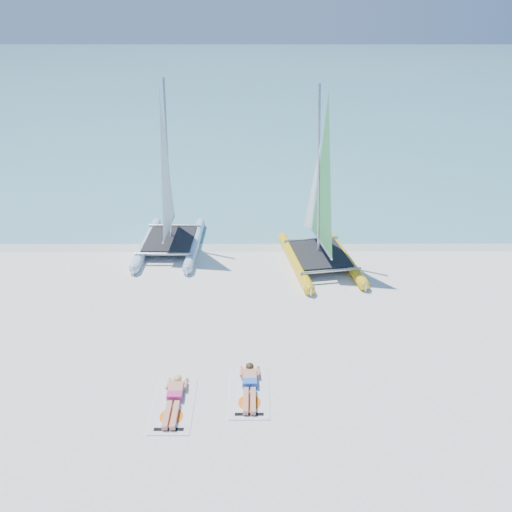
{
  "coord_description": "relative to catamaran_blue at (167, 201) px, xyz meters",
  "views": [
    {
      "loc": [
        -0.01,
        -13.05,
        8.81
      ],
      "look_at": [
        0.02,
        1.2,
        1.61
      ],
      "focal_mm": 35.0,
      "sensor_mm": 36.0,
      "label": 1
    }
  ],
  "objects": [
    {
      "name": "sunbather_b",
      "position": [
        3.27,
        -8.38,
        -1.86
      ],
      "size": [
        0.37,
        1.73,
        0.26
      ],
      "color": "tan",
      "rests_on": "towel_b"
    },
    {
      "name": "sunbather_a",
      "position": [
        1.41,
        -8.85,
        -1.86
      ],
      "size": [
        0.37,
        1.73,
        0.26
      ],
      "color": "tan",
      "rests_on": "towel_a"
    },
    {
      "name": "ground",
      "position": [
        3.42,
        -5.23,
        -1.98
      ],
      "size": [
        140.0,
        140.0,
        0.0
      ],
      "primitive_type": "plane",
      "color": "white",
      "rests_on": "ground"
    },
    {
      "name": "towel_b",
      "position": [
        3.27,
        -8.57,
        -1.97
      ],
      "size": [
        1.0,
        1.85,
        0.02
      ],
      "primitive_type": "cube",
      "color": "silver",
      "rests_on": "ground"
    },
    {
      "name": "sea",
      "position": [
        3.42,
        57.77,
        -1.97
      ],
      "size": [
        140.0,
        115.0,
        0.01
      ],
      "primitive_type": "cube",
      "color": "#7AC6CC",
      "rests_on": "ground"
    },
    {
      "name": "catamaran_blue",
      "position": [
        0.0,
        0.0,
        0.0
      ],
      "size": [
        2.4,
        4.9,
        6.63
      ],
      "rotation": [
        0.0,
        0.0,
        -0.02
      ],
      "color": "#BAD6F4",
      "rests_on": "ground"
    },
    {
      "name": "catamaran_yellow",
      "position": [
        5.79,
        -0.98,
        0.1
      ],
      "size": [
        3.06,
        5.31,
        6.6
      ],
      "rotation": [
        0.0,
        0.0,
        0.16
      ],
      "color": "yellow",
      "rests_on": "ground"
    },
    {
      "name": "wet_sand_strip",
      "position": [
        3.42,
        0.27,
        -1.98
      ],
      "size": [
        140.0,
        1.4,
        0.01
      ],
      "primitive_type": "cube",
      "color": "silver",
      "rests_on": "ground"
    },
    {
      "name": "towel_a",
      "position": [
        1.41,
        -9.04,
        -1.97
      ],
      "size": [
        1.0,
        1.85,
        0.02
      ],
      "primitive_type": "cube",
      "color": "silver",
      "rests_on": "ground"
    }
  ]
}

